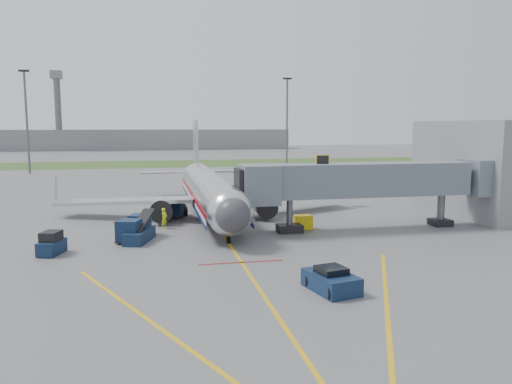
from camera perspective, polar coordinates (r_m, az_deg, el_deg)
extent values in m
plane|color=#565659|center=(38.99, -2.72, -6.50)|extent=(400.00, 400.00, 0.00)
cube|color=#2D4C1E|center=(127.83, -9.19, 3.23)|extent=(300.00, 25.00, 0.01)
cube|color=gold|center=(37.07, -2.22, -7.24)|extent=(0.25, 50.00, 0.01)
cube|color=maroon|center=(35.17, -1.66, -8.06)|extent=(6.00, 0.25, 0.01)
cube|color=gold|center=(25.19, -11.41, -14.68)|extent=(9.52, 20.04, 0.01)
cube|color=gold|center=(27.90, 14.72, -12.54)|extent=(9.52, 20.04, 0.01)
cylinder|color=silver|center=(53.11, -5.32, 0.21)|extent=(3.80, 28.00, 3.80)
sphere|color=silver|center=(39.39, -2.97, -2.34)|extent=(3.80, 3.80, 3.80)
sphere|color=#38383D|center=(38.13, -2.67, -2.67)|extent=(2.74, 2.74, 2.74)
cube|color=black|center=(38.91, -2.89, -1.65)|extent=(2.20, 1.20, 0.55)
cone|color=silver|center=(69.43, -6.89, 1.92)|extent=(3.80, 5.00, 3.80)
cube|color=#B7BAC1|center=(68.66, -6.91, 5.20)|extent=(0.35, 4.20, 7.00)
cube|color=#B7BAC1|center=(52.96, -14.49, -1.00)|extent=(15.10, 8.59, 1.13)
cube|color=#B7BAC1|center=(54.85, 3.54, -0.49)|extent=(15.10, 8.59, 1.13)
cylinder|color=silver|center=(50.01, -10.84, -1.92)|extent=(2.10, 3.60, 2.10)
cylinder|color=silver|center=(51.24, 0.87, -1.55)|extent=(2.10, 3.60, 2.10)
cube|color=maroon|center=(53.41, -3.27, -0.11)|extent=(0.05, 28.00, 0.45)
cube|color=navy|center=(53.54, -3.26, -1.06)|extent=(0.05, 28.00, 0.35)
cylinder|color=black|center=(40.84, -3.17, -5.43)|extent=(0.28, 0.70, 0.70)
cylinder|color=black|center=(53.71, -8.11, -2.18)|extent=(0.50, 1.00, 1.00)
cylinder|color=black|center=(54.29, -2.63, -2.01)|extent=(0.50, 1.00, 1.00)
cube|color=slate|center=(46.66, 12.20, 1.40)|extent=(20.00, 3.00, 3.00)
cube|color=slate|center=(43.62, 0.35, 0.89)|extent=(3.20, 3.60, 3.40)
cube|color=black|center=(43.38, -1.20, 0.85)|extent=(1.60, 3.00, 2.80)
cube|color=#D9BC0C|center=(45.02, 7.60, 3.59)|extent=(1.20, 0.15, 1.00)
cylinder|color=#595B60|center=(44.71, 3.86, -2.66)|extent=(0.56, 0.56, 3.10)
cube|color=black|center=(44.94, 3.84, -4.16)|extent=(2.20, 1.60, 0.70)
cylinder|color=#595B60|center=(50.83, 20.37, -1.88)|extent=(0.70, 0.70, 3.10)
cube|color=black|center=(51.04, 20.30, -3.26)|extent=(1.80, 1.80, 0.60)
cube|color=slate|center=(52.69, 24.21, 1.60)|extent=(3.00, 4.00, 3.40)
cube|color=slate|center=(59.63, 25.30, 2.54)|extent=(10.00, 16.00, 10.00)
cylinder|color=#595B60|center=(109.99, -24.71, 7.16)|extent=(0.44, 0.44, 20.00)
cube|color=black|center=(110.51, -25.01, 12.45)|extent=(2.00, 0.40, 0.40)
cylinder|color=#595B60|center=(116.54, 3.56, 7.82)|extent=(0.44, 0.44, 20.00)
cube|color=black|center=(117.03, 3.60, 12.82)|extent=(2.00, 0.40, 0.40)
cube|color=slate|center=(207.45, -13.07, 5.87)|extent=(120.00, 14.00, 8.00)
cylinder|color=#595B60|center=(205.23, -21.67, 8.31)|extent=(2.40, 2.40, 28.00)
cube|color=slate|center=(206.06, -21.87, 12.34)|extent=(4.00, 4.00, 3.00)
cube|color=#0C1A36|center=(29.57, 8.58, -10.14)|extent=(2.78, 3.79, 1.05)
cube|color=black|center=(29.38, 8.60, -8.90)|extent=(1.81, 1.81, 0.48)
cylinder|color=black|center=(28.19, 8.46, -11.34)|extent=(0.37, 0.79, 0.76)
cylinder|color=black|center=(29.11, 11.35, -10.79)|extent=(0.37, 0.79, 0.76)
cylinder|color=black|center=(30.19, 5.89, -10.00)|extent=(0.37, 0.79, 0.76)
cylinder|color=black|center=(31.05, 8.67, -9.55)|extent=(0.37, 0.79, 0.76)
cube|color=#0C1A36|center=(40.21, -22.32, -5.84)|extent=(1.92, 2.73, 0.99)
cube|color=black|center=(40.04, -22.38, -4.67)|extent=(1.58, 1.85, 0.69)
cylinder|color=black|center=(39.74, -23.51, -6.50)|extent=(0.35, 0.54, 0.49)
cylinder|color=black|center=(39.29, -22.23, -6.59)|extent=(0.35, 0.54, 0.49)
cylinder|color=black|center=(41.27, -22.36, -5.93)|extent=(0.35, 0.54, 0.49)
cylinder|color=black|center=(40.84, -21.12, -6.01)|extent=(0.35, 0.54, 0.49)
cube|color=#0C1A36|center=(52.63, -9.30, -1.78)|extent=(2.13, 2.13, 1.66)
cube|color=black|center=(52.77, -9.29, -2.66)|extent=(2.20, 2.20, 0.13)
cylinder|color=black|center=(52.37, -10.17, -2.81)|extent=(0.33, 0.36, 0.30)
cylinder|color=black|center=(51.98, -8.82, -2.85)|extent=(0.33, 0.36, 0.30)
cylinder|color=black|center=(53.57, -9.74, -2.56)|extent=(0.33, 0.36, 0.30)
cylinder|color=black|center=(53.19, -8.41, -2.61)|extent=(0.33, 0.36, 0.30)
cube|color=#0C1A36|center=(44.81, -13.14, -3.55)|extent=(2.04, 2.04, 1.61)
cube|color=black|center=(44.97, -13.11, -4.55)|extent=(2.11, 2.11, 0.12)
cylinder|color=black|center=(44.63, -14.14, -4.73)|extent=(0.31, 0.35, 0.29)
cylinder|color=black|center=(44.19, -12.63, -4.80)|extent=(0.31, 0.35, 0.29)
cylinder|color=black|center=(45.76, -13.58, -4.41)|extent=(0.31, 0.35, 0.29)
cylinder|color=black|center=(45.34, -12.10, -4.48)|extent=(0.31, 0.35, 0.29)
cube|color=#0C1A36|center=(41.92, -14.33, -4.27)|extent=(2.16, 2.16, 1.71)
cube|color=black|center=(42.10, -14.29, -5.40)|extent=(2.23, 2.23, 0.13)
cylinder|color=black|center=(41.75, -15.47, -5.61)|extent=(0.33, 0.37, 0.31)
cylinder|color=black|center=(41.28, -13.75, -5.70)|extent=(0.33, 0.37, 0.31)
cylinder|color=black|center=(42.95, -14.81, -5.22)|extent=(0.33, 0.37, 0.31)
cylinder|color=black|center=(42.49, -13.14, -5.30)|extent=(0.33, 0.37, 0.31)
cube|color=#0C1A36|center=(42.32, -13.20, -4.88)|extent=(2.70, 4.26, 0.99)
cube|color=black|center=(42.62, -12.99, -3.35)|extent=(2.32, 4.54, 1.56)
cylinder|color=black|center=(41.23, -14.58, -5.52)|extent=(0.42, 0.66, 0.62)
cylinder|color=black|center=(40.86, -13.12, -5.59)|extent=(0.42, 0.66, 0.62)
cylinder|color=black|center=(43.86, -13.25, -4.70)|extent=(0.42, 0.66, 0.62)
cylinder|color=black|center=(43.51, -11.88, -4.76)|extent=(0.42, 0.66, 0.62)
cube|color=#D9BC0C|center=(46.38, 5.42, -3.45)|extent=(1.58, 1.06, 1.27)
cylinder|color=black|center=(46.33, 4.79, -4.06)|extent=(0.21, 0.32, 0.32)
cylinder|color=black|center=(46.63, 6.03, -4.00)|extent=(0.21, 0.32, 0.32)
imported|color=#CBE81B|center=(47.11, -10.44, -2.97)|extent=(0.79, 0.83, 1.92)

